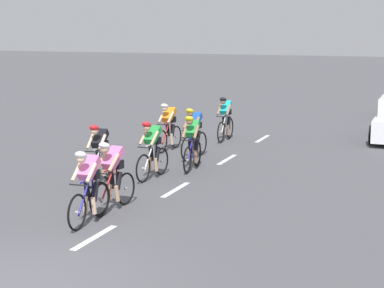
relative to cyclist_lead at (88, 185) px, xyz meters
name	(u,v)px	position (x,y,z in m)	size (l,w,h in m)	color
ground_plane	(16,284)	(0.53, -3.22, -0.79)	(160.00, 160.00, 0.00)	#4C4C51
lane_markings_centre	(176,190)	(0.53, 3.25, -0.78)	(0.14, 17.60, 0.01)	white
cyclist_lead	(88,185)	(0.00, 0.00, 0.00)	(0.42, 1.72, 1.56)	black
cyclist_second	(112,174)	(-0.03, 1.07, 0.00)	(0.45, 1.72, 1.56)	black
cyclist_third	(99,153)	(-1.49, 3.19, 0.00)	(0.44, 1.72, 1.56)	black
cyclist_fourth	(152,149)	(-0.49, 4.15, 0.00)	(0.44, 1.72, 1.56)	black
cyclist_fifth	(192,142)	(0.09, 5.53, 0.00)	(0.45, 1.72, 1.56)	black
cyclist_sixth	(169,126)	(-1.64, 7.97, 0.00)	(0.44, 1.72, 1.56)	black
cyclist_seventh	(194,132)	(-0.46, 7.10, 0.00)	(0.45, 1.72, 1.56)	black
cyclist_eighth	(225,118)	(-0.57, 10.42, 0.00)	(0.42, 1.72, 1.56)	black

